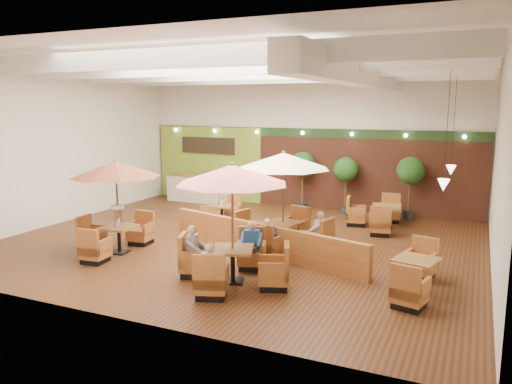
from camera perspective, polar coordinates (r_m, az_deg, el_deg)
The scene contains 17 objects.
room at distance 15.85m, azimuth 0.90°, elevation 8.03°, with size 14.04×14.00×5.52m.
service_counter at distance 21.72m, azimuth -6.35°, elevation 0.40°, with size 3.00×0.75×1.18m.
booth_divider at distance 13.88m, azimuth 0.68°, elevation -5.52°, with size 6.63×0.18×0.92m, color brown.
table_0 at distance 14.45m, azimuth -15.85°, elevation 0.64°, with size 2.58×2.67×2.69m.
table_1 at distance 11.54m, azimuth -2.73°, elevation -1.19°, with size 2.98×2.98×2.86m.
table_2 at distance 14.16m, azimuth 3.14°, elevation 0.92°, with size 2.95×2.95×2.88m.
table_3 at distance 17.63m, azimuth -3.94°, elevation -2.10°, with size 0.96×2.42×1.46m.
table_4 at distance 11.87m, azimuth 17.74°, elevation -9.12°, with size 1.06×2.74×0.98m.
table_5 at distance 17.57m, azimuth 13.64°, elevation -2.77°, with size 1.92×2.79×1.01m.
topiary_0 at distance 19.83m, azimuth 5.37°, elevation 2.88°, with size 1.00×1.00×2.33m.
topiary_1 at distance 19.36m, azimuth 10.24°, elevation 2.29°, with size 0.95×0.95×2.20m.
topiary_2 at distance 18.93m, azimuth 17.22°, elevation 2.08°, with size 0.99×0.99×2.31m.
diner_0 at distance 10.94m, azimuth -5.19°, elevation -8.20°, with size 0.42×0.37×0.79m.
diner_1 at distance 12.73m, azimuth -0.54°, elevation -5.55°, with size 0.42×0.37×0.79m.
diner_2 at distance 12.32m, azimuth -7.07°, elevation -6.13°, with size 0.39×0.44×0.81m.
diner_3 at distance 13.45m, azimuth 1.46°, elevation -4.85°, with size 0.39×0.37×0.71m.
diner_4 at distance 14.06m, azimuth 7.13°, elevation -4.14°, with size 0.33×0.40×0.79m.
Camera 1 is at (6.52, -13.34, 4.15)m, focal length 35.00 mm.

